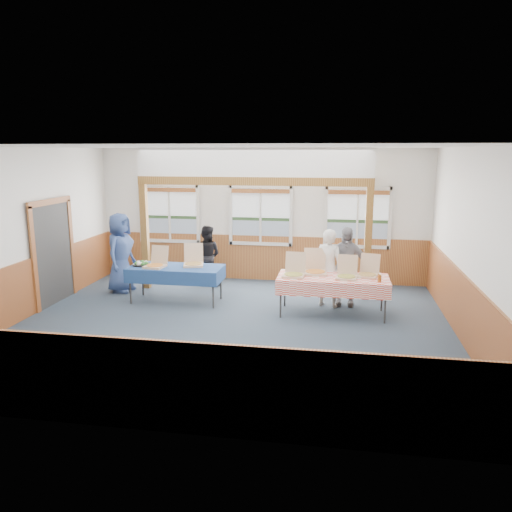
{
  "coord_description": "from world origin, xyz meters",
  "views": [
    {
      "loc": [
        1.87,
        -8.39,
        3.13
      ],
      "look_at": [
        0.3,
        1.0,
        1.12
      ],
      "focal_mm": 35.0,
      "sensor_mm": 36.0,
      "label": 1
    }
  ],
  "objects_px": {
    "table_left": "(176,269)",
    "woman_black": "(207,256)",
    "person_grey": "(345,266)",
    "man_blue": "(121,253)",
    "table_right": "(333,279)",
    "woman_white": "(329,268)"
  },
  "relations": [
    {
      "from": "table_left",
      "to": "woman_black",
      "type": "height_order",
      "value": "woman_black"
    },
    {
      "from": "table_right",
      "to": "man_blue",
      "type": "bearing_deg",
      "value": 156.61
    },
    {
      "from": "man_blue",
      "to": "person_grey",
      "type": "height_order",
      "value": "man_blue"
    },
    {
      "from": "person_grey",
      "to": "man_blue",
      "type": "bearing_deg",
      "value": 179.05
    },
    {
      "from": "man_blue",
      "to": "person_grey",
      "type": "bearing_deg",
      "value": -86.87
    },
    {
      "from": "table_left",
      "to": "person_grey",
      "type": "bearing_deg",
      "value": -15.0
    },
    {
      "from": "man_blue",
      "to": "person_grey",
      "type": "relative_size",
      "value": 1.09
    },
    {
      "from": "woman_black",
      "to": "man_blue",
      "type": "relative_size",
      "value": 0.8
    },
    {
      "from": "table_left",
      "to": "man_blue",
      "type": "distance_m",
      "value": 1.59
    },
    {
      "from": "table_right",
      "to": "woman_white",
      "type": "bearing_deg",
      "value": 88.2
    },
    {
      "from": "woman_white",
      "to": "man_blue",
      "type": "bearing_deg",
      "value": 14.06
    },
    {
      "from": "table_right",
      "to": "woman_white",
      "type": "distance_m",
      "value": 0.54
    },
    {
      "from": "woman_black",
      "to": "table_right",
      "type": "bearing_deg",
      "value": 154.27
    },
    {
      "from": "table_left",
      "to": "person_grey",
      "type": "height_order",
      "value": "person_grey"
    },
    {
      "from": "woman_white",
      "to": "table_left",
      "type": "bearing_deg",
      "value": 22.21
    },
    {
      "from": "woman_white",
      "to": "woman_black",
      "type": "xyz_separation_m",
      "value": [
        -2.87,
        1.18,
        -0.09
      ]
    },
    {
      "from": "woman_black",
      "to": "person_grey",
      "type": "xyz_separation_m",
      "value": [
        3.2,
        -1.03,
        0.1
      ]
    },
    {
      "from": "woman_black",
      "to": "person_grey",
      "type": "relative_size",
      "value": 0.87
    },
    {
      "from": "table_left",
      "to": "table_right",
      "type": "xyz_separation_m",
      "value": [
        3.27,
        -0.32,
        0.0
      ]
    },
    {
      "from": "man_blue",
      "to": "woman_white",
      "type": "bearing_deg",
      "value": -88.9
    },
    {
      "from": "table_left",
      "to": "table_right",
      "type": "bearing_deg",
      "value": -26.27
    },
    {
      "from": "table_left",
      "to": "person_grey",
      "type": "relative_size",
      "value": 1.3
    }
  ]
}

